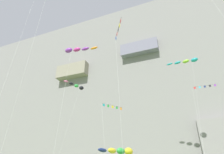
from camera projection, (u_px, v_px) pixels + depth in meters
The scene contains 8 objects.
cliff_face at pixel (149, 87), 68.72m from camera, with size 180.00×24.98×64.23m.
kite_banner_low_center at pixel (205, 95), 33.86m from camera, with size 5.14×1.63×18.48m.
kite_banner_near_cliff at pixel (112, 113), 26.70m from camera, with size 2.40×5.88×12.80m.
kite_windsock_high_center at pixel (77, 86), 44.98m from camera, with size 3.47×6.49×23.37m.
kite_windsock_high_left at pixel (187, 61), 39.72m from camera, with size 6.72×5.32×25.92m.
kite_windsock_mid_right at pixel (76, 50), 21.93m from camera, with size 4.35×1.69×17.41m.
kite_banner_high_right at pixel (118, 36), 26.37m from camera, with size 2.71×5.10×22.84m.
kite_windsock_mid_left at pixel (121, 151), 23.17m from camera, with size 2.84×6.35×6.73m.
Camera 1 is at (9.95, 2.65, 3.88)m, focal length 29.09 mm.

